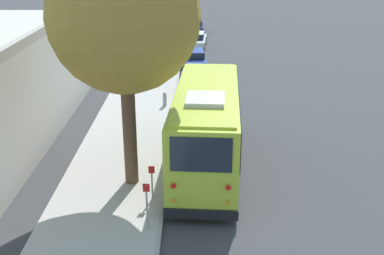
{
  "coord_description": "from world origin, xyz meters",
  "views": [
    {
      "loc": [
        -19.64,
        0.45,
        8.95
      ],
      "look_at": [
        -0.08,
        0.56,
        1.3
      ],
      "focal_mm": 45.0,
      "sensor_mm": 36.0,
      "label": 1
    }
  ],
  "objects_px": {
    "parked_sedan_white": "(196,40)",
    "sign_post_far": "(152,182)",
    "shuttle_bus": "(207,125)",
    "parked_sedan_blue": "(194,59)",
    "parked_sedan_navy": "(195,27)",
    "fire_hydrant": "(165,99)",
    "parked_sedan_tan": "(194,81)",
    "street_tree": "(124,6)",
    "sign_post_near": "(147,206)"
  },
  "relations": [
    {
      "from": "parked_sedan_white",
      "to": "sign_post_far",
      "type": "distance_m",
      "value": 27.32
    },
    {
      "from": "shuttle_bus",
      "to": "parked_sedan_blue",
      "type": "relative_size",
      "value": 1.96
    },
    {
      "from": "parked_sedan_blue",
      "to": "parked_sedan_navy",
      "type": "distance_m",
      "value": 14.44
    },
    {
      "from": "shuttle_bus",
      "to": "fire_hydrant",
      "type": "distance_m",
      "value": 8.11
    },
    {
      "from": "parked_sedan_blue",
      "to": "fire_hydrant",
      "type": "distance_m",
      "value": 9.71
    },
    {
      "from": "parked_sedan_tan",
      "to": "shuttle_bus",
      "type": "bearing_deg",
      "value": -172.53
    },
    {
      "from": "shuttle_bus",
      "to": "street_tree",
      "type": "height_order",
      "value": "street_tree"
    },
    {
      "from": "shuttle_bus",
      "to": "fire_hydrant",
      "type": "relative_size",
      "value": 11.27
    },
    {
      "from": "shuttle_bus",
      "to": "parked_sedan_white",
      "type": "height_order",
      "value": "shuttle_bus"
    },
    {
      "from": "shuttle_bus",
      "to": "sign_post_far",
      "type": "bearing_deg",
      "value": 148.61
    },
    {
      "from": "shuttle_bus",
      "to": "sign_post_far",
      "type": "relative_size",
      "value": 6.88
    },
    {
      "from": "parked_sedan_blue",
      "to": "sign_post_far",
      "type": "distance_m",
      "value": 20.18
    },
    {
      "from": "street_tree",
      "to": "sign_post_near",
      "type": "height_order",
      "value": "street_tree"
    },
    {
      "from": "parked_sedan_blue",
      "to": "sign_post_near",
      "type": "xyz_separation_m",
      "value": [
        -22.02,
        1.5,
        0.39
      ]
    },
    {
      "from": "parked_sedan_blue",
      "to": "fire_hydrant",
      "type": "xyz_separation_m",
      "value": [
        -9.57,
        1.66,
        -0.05
      ]
    },
    {
      "from": "parked_sedan_white",
      "to": "sign_post_near",
      "type": "bearing_deg",
      "value": -179.13
    },
    {
      "from": "sign_post_far",
      "to": "street_tree",
      "type": "bearing_deg",
      "value": 30.78
    },
    {
      "from": "parked_sedan_white",
      "to": "sign_post_near",
      "type": "height_order",
      "value": "sign_post_near"
    },
    {
      "from": "parked_sedan_blue",
      "to": "sign_post_near",
      "type": "height_order",
      "value": "sign_post_near"
    },
    {
      "from": "parked_sedan_tan",
      "to": "parked_sedan_navy",
      "type": "distance_m",
      "value": 20.6
    },
    {
      "from": "shuttle_bus",
      "to": "sign_post_near",
      "type": "distance_m",
      "value": 5.27
    },
    {
      "from": "street_tree",
      "to": "parked_sedan_white",
      "type": "bearing_deg",
      "value": -5.6
    },
    {
      "from": "sign_post_far",
      "to": "fire_hydrant",
      "type": "distance_m",
      "value": 10.56
    },
    {
      "from": "sign_post_near",
      "to": "street_tree",
      "type": "bearing_deg",
      "value": 14.89
    },
    {
      "from": "parked_sedan_white",
      "to": "sign_post_far",
      "type": "relative_size",
      "value": 3.46
    },
    {
      "from": "street_tree",
      "to": "sign_post_far",
      "type": "distance_m",
      "value": 6.24
    },
    {
      "from": "parked_sedan_blue",
      "to": "sign_post_near",
      "type": "bearing_deg",
      "value": 172.47
    },
    {
      "from": "parked_sedan_navy",
      "to": "sign_post_near",
      "type": "bearing_deg",
      "value": 178.47
    },
    {
      "from": "street_tree",
      "to": "sign_post_near",
      "type": "bearing_deg",
      "value": -165.11
    },
    {
      "from": "fire_hydrant",
      "to": "parked_sedan_tan",
      "type": "bearing_deg",
      "value": -25.49
    },
    {
      "from": "shuttle_bus",
      "to": "parked_sedan_navy",
      "type": "height_order",
      "value": "shuttle_bus"
    },
    {
      "from": "sign_post_near",
      "to": "sign_post_far",
      "type": "relative_size",
      "value": 1.23
    },
    {
      "from": "shuttle_bus",
      "to": "sign_post_far",
      "type": "distance_m",
      "value": 3.68
    },
    {
      "from": "parked_sedan_blue",
      "to": "parked_sedan_white",
      "type": "distance_m",
      "value": 7.15
    },
    {
      "from": "sign_post_far",
      "to": "parked_sedan_white",
      "type": "bearing_deg",
      "value": -3.38
    },
    {
      "from": "parked_sedan_white",
      "to": "parked_sedan_blue",
      "type": "bearing_deg",
      "value": -176.88
    },
    {
      "from": "parked_sedan_blue",
      "to": "parked_sedan_white",
      "type": "xyz_separation_m",
      "value": [
        7.14,
        -0.11,
        0.02
      ]
    },
    {
      "from": "parked_sedan_navy",
      "to": "sign_post_near",
      "type": "height_order",
      "value": "sign_post_near"
    },
    {
      "from": "parked_sedan_tan",
      "to": "sign_post_near",
      "type": "relative_size",
      "value": 2.82
    },
    {
      "from": "shuttle_bus",
      "to": "parked_sedan_white",
      "type": "xyz_separation_m",
      "value": [
        24.4,
        0.4,
        -1.34
      ]
    },
    {
      "from": "parked_sedan_tan",
      "to": "parked_sedan_white",
      "type": "xyz_separation_m",
      "value": [
        13.3,
        -0.15,
        -0.0
      ]
    },
    {
      "from": "fire_hydrant",
      "to": "sign_post_near",
      "type": "bearing_deg",
      "value": -179.24
    },
    {
      "from": "shuttle_bus",
      "to": "sign_post_near",
      "type": "relative_size",
      "value": 5.59
    },
    {
      "from": "parked_sedan_navy",
      "to": "shuttle_bus",
      "type": "bearing_deg",
      "value": -178.26
    },
    {
      "from": "sign_post_far",
      "to": "fire_hydrant",
      "type": "height_order",
      "value": "sign_post_far"
    },
    {
      "from": "shuttle_bus",
      "to": "parked_sedan_blue",
      "type": "distance_m",
      "value": 17.32
    },
    {
      "from": "parked_sedan_white",
      "to": "street_tree",
      "type": "relative_size",
      "value": 0.47
    },
    {
      "from": "parked_sedan_navy",
      "to": "sign_post_far",
      "type": "relative_size",
      "value": 3.53
    },
    {
      "from": "parked_sedan_navy",
      "to": "fire_hydrant",
      "type": "bearing_deg",
      "value": 176.77
    },
    {
      "from": "parked_sedan_blue",
      "to": "parked_sedan_white",
      "type": "bearing_deg",
      "value": -4.54
    }
  ]
}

